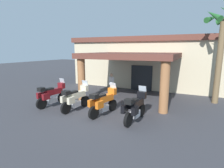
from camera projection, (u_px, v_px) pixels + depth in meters
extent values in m
plane|color=#38383D|center=(105.00, 112.00, 9.90)|extent=(80.00, 80.00, 0.00)
cube|color=beige|center=(152.00, 63.00, 18.11)|extent=(14.05, 7.45, 4.08)
cube|color=#1E2328|center=(141.00, 78.00, 15.18)|extent=(1.80, 0.17, 2.10)
cube|color=brown|center=(132.00, 55.00, 12.47)|extent=(6.36, 5.62, 0.35)
cylinder|color=#9E663D|center=(82.00, 80.00, 11.86)|extent=(0.50, 0.50, 2.84)
cylinder|color=#9E663D|center=(164.00, 87.00, 9.61)|extent=(0.50, 0.50, 2.84)
cube|color=brown|center=(152.00, 40.00, 17.68)|extent=(14.47, 7.86, 0.44)
cylinder|color=black|center=(62.00, 98.00, 11.67)|extent=(0.21, 0.67, 0.66)
cylinder|color=black|center=(41.00, 104.00, 10.41)|extent=(0.21, 0.67, 0.66)
cube|color=silver|center=(52.00, 100.00, 11.01)|extent=(0.38, 0.59, 0.32)
cube|color=maroon|center=(54.00, 91.00, 11.04)|extent=(0.42, 1.18, 0.34)
cube|color=black|center=(49.00, 89.00, 10.71)|extent=(0.34, 0.63, 0.10)
cube|color=maroon|center=(61.00, 85.00, 11.50)|extent=(0.46, 0.29, 0.36)
cube|color=#B2BCC6|center=(62.00, 81.00, 11.51)|extent=(0.41, 0.16, 0.36)
cube|color=maroon|center=(40.00, 95.00, 10.59)|extent=(0.23, 0.46, 0.36)
cube|color=maroon|center=(46.00, 97.00, 10.30)|extent=(0.23, 0.46, 0.36)
cube|color=black|center=(41.00, 89.00, 10.29)|extent=(0.39, 0.36, 0.22)
cylinder|color=black|center=(85.00, 101.00, 10.91)|extent=(0.19, 0.67, 0.66)
cylinder|color=black|center=(66.00, 108.00, 9.62)|extent=(0.19, 0.67, 0.66)
cube|color=silver|center=(76.00, 104.00, 10.23)|extent=(0.37, 0.58, 0.32)
cube|color=beige|center=(77.00, 95.00, 10.26)|extent=(0.39, 1.17, 0.34)
cube|color=black|center=(73.00, 92.00, 9.93)|extent=(0.33, 0.62, 0.10)
cube|color=beige|center=(84.00, 88.00, 10.73)|extent=(0.46, 0.28, 0.36)
cube|color=#B2BCC6|center=(85.00, 83.00, 10.75)|extent=(0.41, 0.15, 0.36)
cube|color=beige|center=(64.00, 99.00, 9.80)|extent=(0.22, 0.45, 0.36)
cube|color=beige|center=(71.00, 100.00, 9.53)|extent=(0.22, 0.45, 0.36)
cube|color=black|center=(66.00, 93.00, 9.50)|extent=(0.39, 0.35, 0.22)
cylinder|color=black|center=(112.00, 105.00, 10.11)|extent=(0.25, 0.67, 0.66)
cylinder|color=black|center=(94.00, 113.00, 8.90)|extent=(0.25, 0.67, 0.66)
cube|color=silver|center=(103.00, 108.00, 9.48)|extent=(0.41, 0.60, 0.32)
cube|color=orange|center=(105.00, 98.00, 9.50)|extent=(0.48, 1.18, 0.34)
cube|color=black|center=(101.00, 96.00, 9.18)|extent=(0.37, 0.64, 0.10)
cube|color=orange|center=(112.00, 91.00, 9.94)|extent=(0.47, 0.31, 0.36)
cube|color=#B2BCC6|center=(113.00, 86.00, 9.95)|extent=(0.41, 0.18, 0.36)
cube|color=orange|center=(92.00, 103.00, 9.08)|extent=(0.25, 0.46, 0.36)
cube|color=orange|center=(100.00, 105.00, 8.78)|extent=(0.25, 0.46, 0.36)
cube|color=black|center=(94.00, 96.00, 8.78)|extent=(0.41, 0.37, 0.22)
cylinder|color=black|center=(141.00, 110.00, 9.31)|extent=(0.19, 0.67, 0.66)
cylinder|color=black|center=(128.00, 120.00, 8.01)|extent=(0.19, 0.67, 0.66)
cube|color=silver|center=(135.00, 114.00, 8.63)|extent=(0.36, 0.58, 0.32)
cube|color=black|center=(137.00, 103.00, 8.66)|extent=(0.38, 1.17, 0.34)
cube|color=black|center=(134.00, 100.00, 8.33)|extent=(0.32, 0.62, 0.10)
cube|color=black|center=(142.00, 95.00, 9.14)|extent=(0.46, 0.27, 0.36)
cube|color=#B2BCC6|center=(143.00, 89.00, 9.15)|extent=(0.41, 0.15, 0.36)
cube|color=black|center=(125.00, 109.00, 8.19)|extent=(0.21, 0.45, 0.36)
cube|color=black|center=(135.00, 111.00, 7.93)|extent=(0.21, 0.45, 0.36)
cube|color=black|center=(129.00, 102.00, 7.90)|extent=(0.38, 0.34, 0.22)
cylinder|color=brown|center=(111.00, 90.00, 13.54)|extent=(0.14, 0.14, 0.84)
cylinder|color=brown|center=(112.00, 90.00, 13.41)|extent=(0.14, 0.14, 0.84)
cylinder|color=white|center=(111.00, 81.00, 13.34)|extent=(0.32, 0.32, 0.59)
cylinder|color=white|center=(109.00, 80.00, 13.49)|extent=(0.09, 0.09, 0.56)
cylinder|color=white|center=(114.00, 81.00, 13.18)|extent=(0.09, 0.09, 0.56)
sphere|color=tan|center=(111.00, 75.00, 13.25)|extent=(0.23, 0.23, 0.23)
cylinder|color=brown|center=(219.00, 63.00, 11.18)|extent=(0.36, 0.36, 5.25)
cone|color=#236028|center=(212.00, 18.00, 11.22)|extent=(0.97, 1.45, 0.73)
cone|color=#236028|center=(214.00, 15.00, 10.57)|extent=(1.09, 1.37, 0.95)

